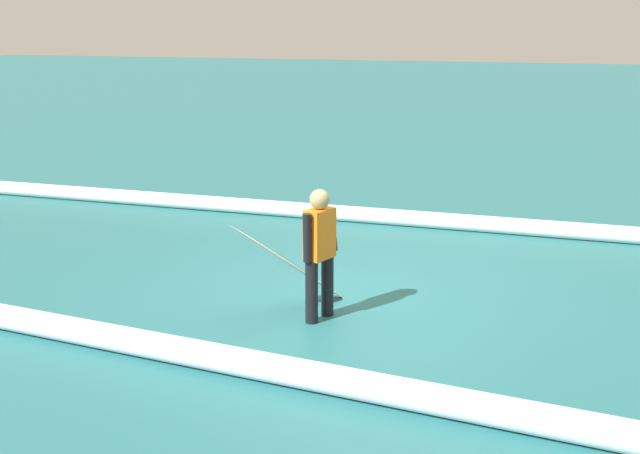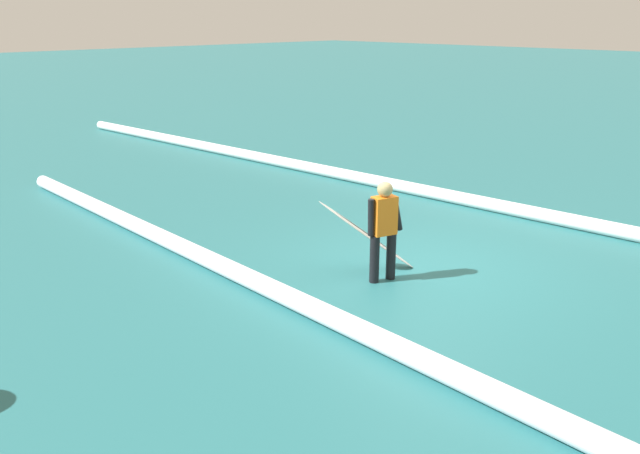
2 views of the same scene
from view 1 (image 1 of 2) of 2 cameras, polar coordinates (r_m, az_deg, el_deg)
The scene contains 5 objects.
ground_plane at distance 9.03m, azimuth 2.55°, elevation -5.20°, with size 132.79×132.79×0.00m, color #25676C.
surfer at distance 8.01m, azimuth -0.03°, elevation -1.61°, with size 0.29×0.58×1.47m.
surfboard at distance 8.36m, azimuth -2.41°, elevation -2.83°, with size 1.10×1.35×1.14m.
wave_crest_foreground at distance 12.77m, azimuth -3.75°, elevation 1.48°, with size 0.26×0.26×25.65m, color white.
wave_crest_midground at distance 6.27m, azimuth 21.73°, elevation -14.60°, with size 0.27×0.27×23.69m, color white.
Camera 1 is at (-2.63, 8.05, 3.12)m, focal length 41.42 mm.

